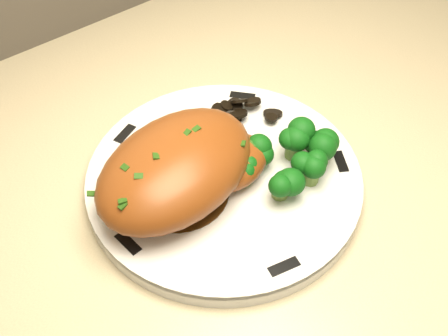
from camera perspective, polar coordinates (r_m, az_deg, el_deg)
plate at (r=0.60m, az=0.00°, el=-1.25°), size 0.35×0.35×0.02m
rim_accent_0 at (r=0.68m, az=1.89°, el=7.33°), size 0.03×0.03×0.00m
rim_accent_1 at (r=0.65m, az=-10.03°, el=3.43°), size 0.03×0.02×0.00m
rim_accent_2 at (r=0.55m, az=-9.72°, el=-7.53°), size 0.01×0.03×0.00m
rim_accent_3 at (r=0.53m, az=6.11°, el=-9.95°), size 0.03×0.02×0.00m
rim_accent_4 at (r=0.62m, az=11.75°, el=0.63°), size 0.02×0.03×0.00m
gravy_pool at (r=0.58m, az=-4.72°, el=-2.32°), size 0.11×0.11×0.00m
chicken_breast at (r=0.56m, az=-4.24°, el=0.05°), size 0.21×0.16×0.07m
mushroom_pile at (r=0.65m, az=2.45°, el=4.97°), size 0.09×0.07×0.02m
broccoli_florets at (r=0.58m, az=6.28°, el=1.06°), size 0.11×0.08×0.04m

